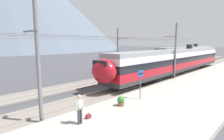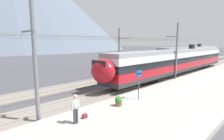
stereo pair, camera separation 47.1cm
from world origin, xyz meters
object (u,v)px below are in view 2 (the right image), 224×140
handbag_beside_passenger (85,116)px  potted_plant_platform_edge (119,101)px  catenary_mast_far_side (120,50)px  passenger_walking (75,107)px  platform_sign (139,78)px  catenary_mast_mid (176,51)px  catenary_mast_west (34,57)px  train_far_track (191,54)px  train_near_platform (178,60)px

handbag_beside_passenger → potted_plant_platform_edge: potted_plant_platform_edge is taller
catenary_mast_far_side → passenger_walking: (-15.27, -10.46, -2.43)m
platform_sign → catenary_mast_mid: bearing=11.6°
potted_plant_platform_edge → catenary_mast_west: bearing=156.7°
platform_sign → potted_plant_platform_edge: 2.62m
train_far_track → catenary_mast_far_side: bearing=176.0°
train_far_track → potted_plant_platform_edge: train_far_track is taller
catenary_mast_mid → passenger_walking: 17.44m
train_far_track → platform_sign: bearing=-165.3°
train_far_track → catenary_mast_west: 40.75m
handbag_beside_passenger → potted_plant_platform_edge: 3.05m
train_near_platform → catenary_mast_west: 22.15m
train_far_track → platform_sign: 34.11m
train_near_platform → handbag_beside_passenger: size_ratio=84.95×
train_far_track → catenary_mast_far_side: catenary_mast_far_side is taller
catenary_mast_far_side → handbag_beside_passenger: bearing=-144.8°
catenary_mast_west → passenger_walking: bearing=-64.4°
platform_sign → train_near_platform: bearing=14.0°
train_far_track → catenary_mast_far_side: size_ratio=0.69×
passenger_walking → train_far_track: bearing=12.7°
train_near_platform → potted_plant_platform_edge: 17.50m
train_far_track → catenary_mast_mid: catenary_mast_mid is taller
catenary_mast_far_side → train_far_track: bearing=-4.0°
catenary_mast_west → potted_plant_platform_edge: 6.33m
catenary_mast_mid → handbag_beside_passenger: size_ratio=117.71×
catenary_mast_mid → catenary_mast_far_side: size_ratio=1.00×
catenary_mast_west → platform_sign: bearing=-17.4°
catenary_mast_mid → catenary_mast_west: bearing=-180.0°
train_near_platform → catenary_mast_west: bearing=-176.3°
catenary_mast_far_side → potted_plant_platform_edge: 15.63m
train_near_platform → train_far_track: same height
train_near_platform → passenger_walking: 21.25m
catenary_mast_west → handbag_beside_passenger: 4.57m
passenger_walking → potted_plant_platform_edge: (3.83, 0.24, -0.57)m
catenary_mast_west → handbag_beside_passenger: size_ratio=117.71×
train_far_track → potted_plant_platform_edge: bearing=-166.4°
catenary_mast_west → catenary_mast_far_side: 18.29m
catenary_mast_west → passenger_walking: catenary_mast_west is taller
train_near_platform → potted_plant_platform_edge: (-17.06, -3.57, -1.51)m
catenary_mast_west → catenary_mast_far_side: size_ratio=1.00×
catenary_mast_far_side → passenger_walking: 18.66m
platform_sign → passenger_walking: platform_sign is taller
train_near_platform → potted_plant_platform_edge: bearing=-168.2°
train_near_platform → catenary_mast_far_side: 8.83m
catenary_mast_mid → passenger_walking: size_ratio=26.31×
catenary_mast_west → train_far_track: bearing=9.1°
passenger_walking → catenary_mast_mid: bearing=7.9°
catenary_mast_far_side → train_near_platform: bearing=-49.8°
catenary_mast_west → potted_plant_platform_edge: size_ratio=62.51×
train_far_track → platform_sign: train_far_track is taller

